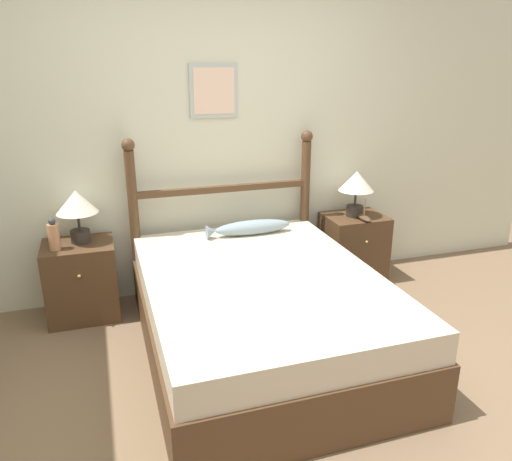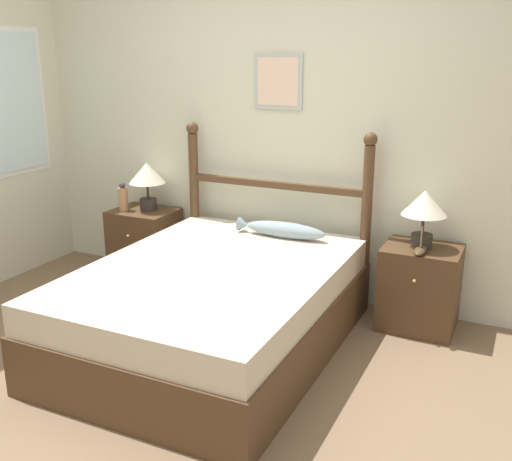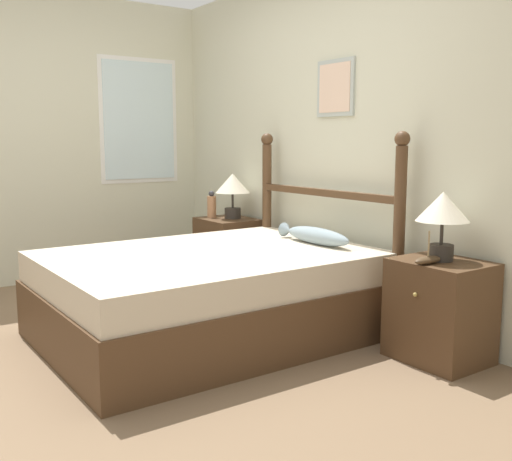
# 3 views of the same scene
# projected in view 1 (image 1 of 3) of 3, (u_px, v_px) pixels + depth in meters

# --- Properties ---
(ground_plane) EXTENTS (16.00, 16.00, 0.00)m
(ground_plane) POSITION_uv_depth(u_px,v_px,m) (283.00, 405.00, 2.85)
(ground_plane) COLOR #7A6047
(wall_back) EXTENTS (6.40, 0.08, 2.55)m
(wall_back) POSITION_uv_depth(u_px,v_px,m) (210.00, 138.00, 4.00)
(wall_back) COLOR beige
(wall_back) RESTS_ON ground_plane
(bed) EXTENTS (1.51, 2.04, 0.56)m
(bed) POSITION_uv_depth(u_px,v_px,m) (262.00, 313.00, 3.32)
(bed) COLOR #4C331E
(bed) RESTS_ON ground_plane
(headboard) EXTENTS (1.53, 0.10, 1.32)m
(headboard) POSITION_uv_depth(u_px,v_px,m) (224.00, 208.00, 4.05)
(headboard) COLOR #4C331E
(headboard) RESTS_ON ground_plane
(nightstand_left) EXTENTS (0.51, 0.45, 0.59)m
(nightstand_left) POSITION_uv_depth(u_px,v_px,m) (82.00, 280.00, 3.76)
(nightstand_left) COLOR #4C331E
(nightstand_left) RESTS_ON ground_plane
(nightstand_right) EXTENTS (0.51, 0.45, 0.59)m
(nightstand_right) POSITION_uv_depth(u_px,v_px,m) (353.00, 247.00, 4.42)
(nightstand_right) COLOR #4C331E
(nightstand_right) RESTS_ON ground_plane
(table_lamp_left) EXTENTS (0.30, 0.30, 0.39)m
(table_lamp_left) POSITION_uv_depth(u_px,v_px,m) (77.00, 206.00, 3.61)
(table_lamp_left) COLOR #2D2823
(table_lamp_left) RESTS_ON nightstand_left
(table_lamp_right) EXTENTS (0.30, 0.30, 0.39)m
(table_lamp_right) POSITION_uv_depth(u_px,v_px,m) (356.00, 184.00, 4.23)
(table_lamp_right) COLOR #2D2823
(table_lamp_right) RESTS_ON nightstand_right
(bottle) EXTENTS (0.08, 0.08, 0.24)m
(bottle) POSITION_uv_depth(u_px,v_px,m) (54.00, 235.00, 3.52)
(bottle) COLOR tan
(bottle) RESTS_ON nightstand_left
(model_boat) EXTENTS (0.07, 0.21, 0.19)m
(model_boat) POSITION_uv_depth(u_px,v_px,m) (364.00, 217.00, 4.20)
(model_boat) COLOR #4C3823
(model_boat) RESTS_ON nightstand_right
(fish_pillow) EXTENTS (0.68, 0.13, 0.12)m
(fish_pillow) POSITION_uv_depth(u_px,v_px,m) (250.00, 228.00, 3.94)
(fish_pillow) COLOR #8499A3
(fish_pillow) RESTS_ON bed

